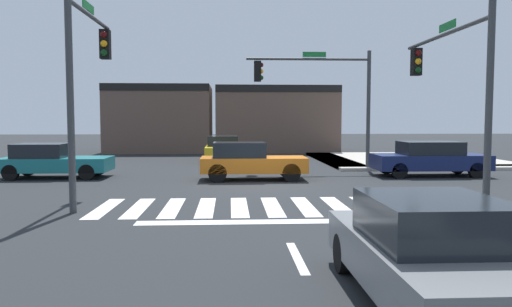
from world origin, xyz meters
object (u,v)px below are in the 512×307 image
object	(u,v)px
car_teal	(52,161)
car_gray	(430,251)
traffic_signal_southeast	(450,73)
car_orange	(250,161)
traffic_signal_southwest	(87,63)
car_navy	(430,158)
traffic_signal_northeast	(320,86)
car_yellow	(223,149)

from	to	relation	value
car_teal	car_gray	distance (m)	17.47
traffic_signal_southeast	car_orange	world-z (taller)	traffic_signal_southeast
traffic_signal_southwest	car_navy	size ratio (longest dim) A/B	1.25
traffic_signal_southeast	traffic_signal_southwest	distance (m)	10.65
car_navy	car_orange	world-z (taller)	car_orange
traffic_signal_southeast	traffic_signal_southwest	size ratio (longest dim) A/B	0.97
traffic_signal_northeast	car_gray	distance (m)	17.20
traffic_signal_northeast	car_orange	world-z (taller)	traffic_signal_northeast
car_yellow	car_orange	size ratio (longest dim) A/B	1.11
traffic_signal_southwest	traffic_signal_southeast	bearing A→B (deg)	-90.07
car_orange	car_teal	world-z (taller)	car_orange
car_gray	traffic_signal_southeast	bearing A→B (deg)	-25.78
traffic_signal_southwest	car_teal	world-z (taller)	traffic_signal_southwest
traffic_signal_southwest	car_orange	bearing A→B (deg)	-43.70
traffic_signal_southeast	car_orange	bearing A→B (deg)	48.60
traffic_signal_southeast	car_gray	xyz separation A→B (m)	(-3.97, -8.22, -3.09)
car_navy	car_teal	xyz separation A→B (m)	(-15.85, 0.16, -0.04)
traffic_signal_southeast	car_navy	bearing A→B (deg)	-18.03
traffic_signal_northeast	car_yellow	distance (m)	7.55
traffic_signal_southeast	traffic_signal_northeast	size ratio (longest dim) A/B	0.97
traffic_signal_southeast	car_navy	world-z (taller)	traffic_signal_southeast
car_orange	car_teal	xyz separation A→B (m)	(-8.11, 1.07, -0.05)
traffic_signal_southwest	car_navy	xyz separation A→B (m)	(12.60, 5.99, -3.28)
traffic_signal_southeast	car_teal	bearing A→B (deg)	66.07
traffic_signal_southeast	car_yellow	xyz separation A→B (m)	(-6.96, 13.61, -3.06)
car_navy	car_gray	size ratio (longest dim) A/B	1.15
traffic_signal_northeast	car_yellow	xyz separation A→B (m)	(-4.64, 5.01, -3.22)
traffic_signal_northeast	car_yellow	bearing A→B (deg)	-47.23
traffic_signal_southwest	traffic_signal_northeast	distance (m)	11.96
traffic_signal_southeast	traffic_signal_southwest	world-z (taller)	traffic_signal_southwest
traffic_signal_southwest	car_navy	distance (m)	14.33
car_teal	traffic_signal_southeast	bearing A→B (deg)	-23.93
traffic_signal_northeast	car_teal	distance (m)	12.26
traffic_signal_southeast	car_yellow	bearing A→B (deg)	27.08
traffic_signal_southwest	traffic_signal_northeast	world-z (taller)	traffic_signal_southwest
car_gray	car_teal	bearing A→B (deg)	34.62
traffic_signal_southeast	car_navy	xyz separation A→B (m)	(1.95, 6.00, -3.05)
traffic_signal_southeast	car_orange	xyz separation A→B (m)	(-5.78, 5.10, -3.04)
car_orange	traffic_signal_northeast	bearing A→B (deg)	45.32
traffic_signal_southwest	car_gray	distance (m)	11.10
traffic_signal_southwest	car_yellow	bearing A→B (deg)	-15.16
traffic_signal_southwest	car_orange	distance (m)	7.76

